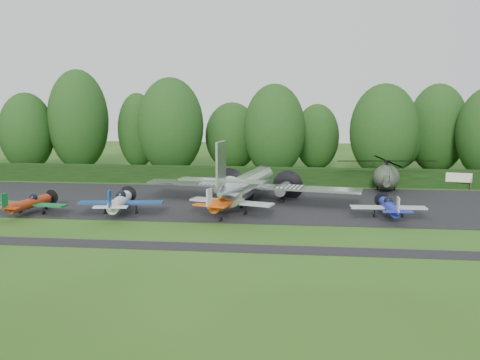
# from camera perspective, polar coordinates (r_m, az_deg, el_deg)

# --- Properties ---
(ground) EXTENTS (160.00, 160.00, 0.00)m
(ground) POSITION_cam_1_polar(r_m,az_deg,el_deg) (42.40, -4.46, -4.90)
(ground) COLOR #295016
(ground) RESTS_ON ground
(apron) EXTENTS (70.00, 18.00, 0.01)m
(apron) POSITION_cam_1_polar(r_m,az_deg,el_deg) (52.03, -2.36, -2.32)
(apron) COLOR black
(apron) RESTS_ON ground
(taxiway_verge) EXTENTS (70.00, 2.00, 0.00)m
(taxiway_verge) POSITION_cam_1_polar(r_m,az_deg,el_deg) (36.73, -6.25, -7.09)
(taxiway_verge) COLOR black
(taxiway_verge) RESTS_ON ground
(hedgerow) EXTENTS (90.00, 1.60, 2.00)m
(hedgerow) POSITION_cam_1_polar(r_m,az_deg,el_deg) (62.75, -0.81, -0.41)
(hedgerow) COLOR black
(hedgerow) RESTS_ON ground
(transport_plane) EXTENTS (21.19, 16.25, 6.79)m
(transport_plane) POSITION_cam_1_polar(r_m,az_deg,el_deg) (50.53, 0.85, -0.47)
(transport_plane) COLOR silver
(transport_plane) RESTS_ON ground
(light_plane_red) EXTENTS (6.30, 6.63, 2.42)m
(light_plane_red) POSITION_cam_1_polar(r_m,az_deg,el_deg) (49.51, -21.53, -2.32)
(light_plane_red) COLOR #96290D
(light_plane_red) RESTS_ON ground
(light_plane_white) EXTENTS (7.29, 7.66, 2.80)m
(light_plane_white) POSITION_cam_1_polar(r_m,az_deg,el_deg) (47.13, -12.71, -2.26)
(light_plane_white) COLOR silver
(light_plane_white) RESTS_ON ground
(light_plane_orange) EXTENTS (7.57, 7.96, 2.91)m
(light_plane_orange) POSITION_cam_1_polar(r_m,az_deg,el_deg) (46.10, -1.20, -2.23)
(light_plane_orange) COLOR #EE500E
(light_plane_orange) RESTS_ON ground
(light_plane_blue) EXTENTS (6.28, 6.60, 2.41)m
(light_plane_blue) POSITION_cam_1_polar(r_m,az_deg,el_deg) (46.38, 15.64, -2.75)
(light_plane_blue) COLOR #1B27A6
(light_plane_blue) RESTS_ON ground
(helicopter) EXTENTS (10.60, 12.41, 3.41)m
(helicopter) POSITION_cam_1_polar(r_m,az_deg,el_deg) (59.34, 15.36, 0.54)
(helicopter) COLOR #3D4737
(helicopter) RESTS_ON ground
(sign_board) EXTENTS (3.27, 0.12, 1.84)m
(sign_board) POSITION_cam_1_polar(r_m,az_deg,el_deg) (63.44, 22.06, 0.18)
(sign_board) COLOR #3F3326
(sign_board) RESTS_ON ground
(tree_0) EXTENTS (8.66, 8.66, 12.68)m
(tree_0) POSITION_cam_1_polar(r_m,az_deg,el_deg) (71.09, -7.40, 5.73)
(tree_0) COLOR black
(tree_0) RESTS_ON ground
(tree_1) EXTENTS (7.78, 7.78, 11.90)m
(tree_1) POSITION_cam_1_polar(r_m,az_deg,el_deg) (76.17, 20.31, 5.16)
(tree_1) COLOR black
(tree_1) RESTS_ON ground
(tree_2) EXTENTS (8.51, 8.51, 11.80)m
(tree_2) POSITION_cam_1_polar(r_m,az_deg,el_deg) (69.39, 15.11, 5.06)
(tree_2) COLOR black
(tree_2) RESTS_ON ground
(tree_4) EXTENTS (8.24, 8.24, 13.89)m
(tree_4) POSITION_cam_1_polar(r_m,az_deg,el_deg) (77.64, -16.86, 6.12)
(tree_4) COLOR black
(tree_4) RESTS_ON ground
(tree_6) EXTENTS (5.66, 5.66, 10.72)m
(tree_6) POSITION_cam_1_polar(r_m,az_deg,el_deg) (78.77, -10.87, 5.21)
(tree_6) COLOR black
(tree_6) RESTS_ON ground
(tree_7) EXTENTS (7.28, 7.28, 10.74)m
(tree_7) POSITION_cam_1_polar(r_m,az_deg,el_deg) (78.95, -21.80, 4.77)
(tree_7) COLOR black
(tree_7) RESTS_ON ground
(tree_8) EXTENTS (6.19, 6.19, 9.19)m
(tree_8) POSITION_cam_1_polar(r_m,az_deg,el_deg) (75.62, 8.20, 4.56)
(tree_8) COLOR black
(tree_8) RESTS_ON ground
(tree_10) EXTENTS (7.51, 7.51, 9.41)m
(tree_10) POSITION_cam_1_polar(r_m,az_deg,el_deg) (74.57, -0.84, 4.68)
(tree_10) COLOR black
(tree_10) RESTS_ON ground
(tree_11) EXTENTS (7.91, 7.91, 11.80)m
(tree_11) POSITION_cam_1_polar(r_m,az_deg,el_deg) (68.90, 3.68, 5.32)
(tree_11) COLOR black
(tree_11) RESTS_ON ground
(tree_13) EXTENTS (9.56, 9.56, 8.91)m
(tree_13) POSITION_cam_1_polar(r_m,az_deg,el_deg) (74.94, 15.34, 4.20)
(tree_13) COLOR black
(tree_13) RESTS_ON ground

